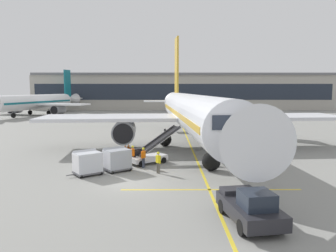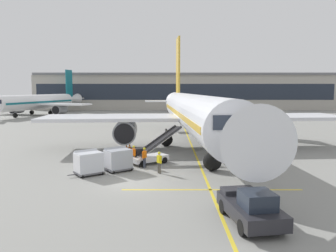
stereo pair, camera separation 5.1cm
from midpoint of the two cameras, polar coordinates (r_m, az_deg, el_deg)
The scene contains 16 objects.
ground_plane at distance 23.78m, azimuth -6.85°, elevation -9.84°, with size 600.00×600.00×0.00m, color gray.
parked_airplane at distance 37.38m, azimuth 4.16°, elevation 2.28°, with size 34.23×44.57×15.04m.
belt_loader at distance 29.59m, azimuth -3.23°, elevation -4.77°, with size 4.90×4.13×3.25m.
baggage_cart_lead at distance 27.14m, azimuth -8.95°, elevation -5.65°, with size 2.68×2.47×1.91m.
baggage_cart_second at distance 26.36m, azimuth -13.91°, elevation -6.12°, with size 2.68×2.47×1.91m.
pushback_tug at distance 17.23m, azimuth 14.04°, elevation -13.50°, with size 2.76×4.67×1.83m.
ground_crew_by_loader at distance 27.50m, azimuth -7.32°, elevation -5.47°, with size 0.41×0.48×1.74m.
ground_crew_by_carts at distance 26.02m, azimuth -1.77°, elevation -6.10°, with size 0.42×0.48×1.74m.
ground_crew_marshaller at distance 28.97m, azimuth -6.20°, elevation -4.84°, with size 0.36×0.54×1.74m.
ground_crew_wingwalker at distance 27.92m, azimuth -4.35°, elevation -5.25°, with size 0.38×0.53×1.74m.
safety_cone_engine_keepout at distance 36.58m, azimuth -6.93°, elevation -3.58°, with size 0.56×0.56×0.64m.
safety_cone_wingtip at distance 36.07m, azimuth -7.47°, elevation -3.76°, with size 0.53×0.53×0.61m.
apron_guidance_line_lead_in at distance 37.12m, azimuth 4.10°, elevation -3.89°, with size 0.20×110.00×0.01m.
apron_guidance_line_stop_bar at distance 22.32m, azimuth 7.45°, elevation -10.93°, with size 12.00×0.20×0.01m.
terminal_building at distance 112.94m, azimuth 2.48°, elevation 6.01°, with size 96.00×20.49×11.73m.
distant_airplane at distance 90.85m, azimuth -21.81°, elevation 3.87°, with size 27.90×36.65×12.32m.
Camera 1 is at (2.65, -22.67, 6.64)m, focal length 35.05 mm.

